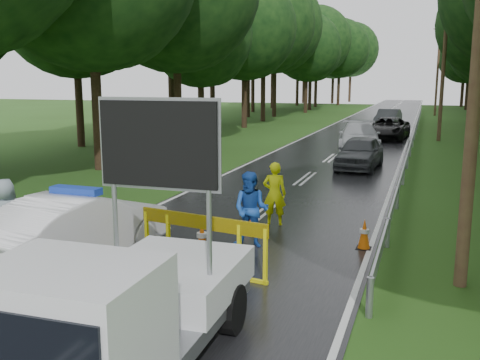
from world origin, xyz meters
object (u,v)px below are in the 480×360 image
at_px(civilian, 251,210).
at_px(queue_car_third, 388,129).
at_px(police_sedan, 78,228).
at_px(barrier, 202,230).
at_px(officer, 274,194).
at_px(queue_car_first, 360,152).
at_px(work_truck, 123,312).
at_px(queue_car_second, 359,137).
at_px(queue_car_fourth, 388,119).

relative_size(civilian, queue_car_third, 0.34).
xyz_separation_m(police_sedan, barrier, (2.77, 0.26, 0.16)).
bearing_deg(officer, queue_car_third, -105.69).
height_order(civilian, queue_car_first, civilian).
xyz_separation_m(work_truck, queue_car_second, (0.06, 24.30, -0.20)).
bearing_deg(officer, queue_car_fourth, -103.64).
distance_m(work_truck, officer, 8.01).
bearing_deg(queue_car_second, barrier, -99.65).
height_order(queue_car_first, queue_car_fourth, queue_car_fourth).
relative_size(work_truck, queue_car_second, 0.86).
relative_size(officer, civilian, 0.97).
relative_size(civilian, queue_car_second, 0.33).
height_order(queue_car_third, queue_car_fourth, queue_car_fourth).
height_order(work_truck, civilian, work_truck).
xyz_separation_m(civilian, queue_car_fourth, (0.77, 33.67, -0.13)).
distance_m(officer, queue_car_first, 10.35).
bearing_deg(queue_car_first, officer, -92.22).
distance_m(police_sedan, queue_car_second, 20.85).
height_order(officer, civilian, civilian).
bearing_deg(queue_car_fourth, police_sedan, -91.12).
relative_size(civilian, queue_car_first, 0.42).
relative_size(queue_car_first, queue_car_third, 0.81).
distance_m(officer, queue_car_third, 22.77).
relative_size(work_truck, barrier, 1.57).
bearing_deg(officer, queue_car_second, -103.28).
relative_size(officer, queue_car_first, 0.41).
height_order(queue_car_second, queue_car_fourth, queue_car_second).
bearing_deg(barrier, queue_car_third, 95.60).
distance_m(queue_car_second, queue_car_fourth, 15.38).
bearing_deg(work_truck, barrier, 97.21).
bearing_deg(civilian, officer, 89.15).
height_order(civilian, queue_car_fourth, civilian).
relative_size(queue_car_first, queue_car_second, 0.79).
bearing_deg(queue_car_second, queue_car_third, 72.83).
xyz_separation_m(work_truck, officer, (-0.23, 8.00, -0.11)).
bearing_deg(barrier, civilian, 88.55).
bearing_deg(barrier, queue_car_first, 93.66).
xyz_separation_m(officer, queue_car_fourth, (0.76, 31.67, -0.10)).
xyz_separation_m(queue_car_second, queue_car_third, (1.07, 6.43, -0.05)).
height_order(barrier, queue_car_second, queue_car_second).
bearing_deg(police_sedan, civilian, -135.46).
bearing_deg(queue_car_first, work_truck, -89.00).
relative_size(officer, queue_car_third, 0.33).
height_order(civilian, queue_car_third, civilian).
height_order(police_sedan, work_truck, work_truck).
xyz_separation_m(police_sedan, queue_car_first, (4.20, 14.56, -0.03)).
bearing_deg(queue_car_first, police_sedan, -102.56).
distance_m(police_sedan, barrier, 2.79).
distance_m(police_sedan, work_truck, 5.06).
bearing_deg(queue_car_third, officer, -89.06).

